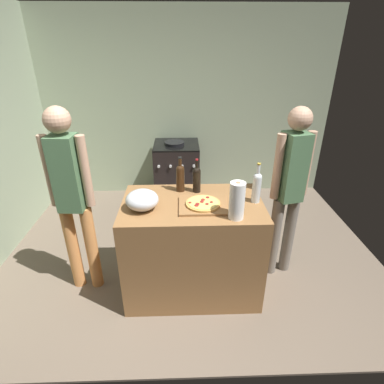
# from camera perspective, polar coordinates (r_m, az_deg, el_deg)

# --- Properties ---
(ground_plane) EXTENTS (4.40, 3.37, 0.02)m
(ground_plane) POSITION_cam_1_polar(r_m,az_deg,el_deg) (3.74, -2.55, -9.10)
(ground_plane) COLOR #6B5B4C
(kitchen_wall_rear) EXTENTS (4.40, 0.10, 2.60)m
(kitchen_wall_rear) POSITION_cam_1_polar(r_m,az_deg,el_deg) (4.56, -2.78, 15.55)
(kitchen_wall_rear) COLOR #99A889
(kitchen_wall_rear) RESTS_ON ground_plane
(counter) EXTENTS (1.21, 0.74, 0.93)m
(counter) POSITION_cam_1_polar(r_m,az_deg,el_deg) (2.84, 0.07, -10.26)
(counter) COLOR olive
(counter) RESTS_ON ground_plane
(cutting_board) EXTENTS (0.40, 0.32, 0.02)m
(cutting_board) POSITION_cam_1_polar(r_m,az_deg,el_deg) (2.52, 2.09, -2.56)
(cutting_board) COLOR olive
(cutting_board) RESTS_ON counter
(pizza) EXTENTS (0.29, 0.29, 0.03)m
(pizza) POSITION_cam_1_polar(r_m,az_deg,el_deg) (2.51, 2.09, -2.14)
(pizza) COLOR tan
(pizza) RESTS_ON cutting_board
(mixing_bowl) EXTENTS (0.27, 0.27, 0.16)m
(mixing_bowl) POSITION_cam_1_polar(r_m,az_deg,el_deg) (2.49, -9.34, -1.47)
(mixing_bowl) COLOR #B2B2B7
(mixing_bowl) RESTS_ON counter
(paper_towel_roll) EXTENTS (0.12, 0.12, 0.30)m
(paper_towel_roll) POSITION_cam_1_polar(r_m,az_deg,el_deg) (2.33, 8.42, -1.62)
(paper_towel_roll) COLOR white
(paper_towel_roll) RESTS_ON counter
(wine_bottle_green) EXTENTS (0.07, 0.07, 0.35)m
(wine_bottle_green) POSITION_cam_1_polar(r_m,az_deg,el_deg) (2.59, 12.05, 1.13)
(wine_bottle_green) COLOR silver
(wine_bottle_green) RESTS_ON counter
(wine_bottle_clear) EXTENTS (0.08, 0.08, 0.33)m
(wine_bottle_clear) POSITION_cam_1_polar(r_m,az_deg,el_deg) (2.74, -2.21, 2.92)
(wine_bottle_clear) COLOR #331E0F
(wine_bottle_clear) RESTS_ON counter
(wine_bottle_amber) EXTENTS (0.07, 0.07, 0.31)m
(wine_bottle_amber) POSITION_cam_1_polar(r_m,az_deg,el_deg) (2.72, 0.90, 2.57)
(wine_bottle_amber) COLOR black
(wine_bottle_amber) RESTS_ON counter
(stove) EXTENTS (0.62, 0.62, 0.92)m
(stove) POSITION_cam_1_polar(r_m,az_deg,el_deg) (4.42, -2.84, 3.60)
(stove) COLOR black
(stove) RESTS_ON ground_plane
(person_in_stripes) EXTENTS (0.38, 0.21, 1.73)m
(person_in_stripes) POSITION_cam_1_polar(r_m,az_deg,el_deg) (2.77, -21.65, -0.20)
(person_in_stripes) COLOR #D88C4C
(person_in_stripes) RESTS_ON ground_plane
(person_in_red) EXTENTS (0.36, 0.24, 1.69)m
(person_in_red) POSITION_cam_1_polar(r_m,az_deg,el_deg) (2.92, 17.82, 1.11)
(person_in_red) COLOR slate
(person_in_red) RESTS_ON ground_plane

